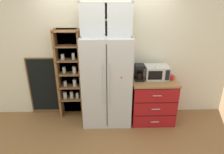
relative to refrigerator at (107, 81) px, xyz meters
The scene contains 11 objects.
ground_plane 0.86m from the refrigerator, 90.00° to the right, with size 10.76×10.76×0.00m, color olive.
wall_back_cream 0.56m from the refrigerator, 90.00° to the left, with size 5.06×0.10×2.55m, color silver.
refrigerator is the anchor object (origin of this frame).
pantry_shelf_column 0.79m from the refrigerator, 160.98° to the left, with size 0.53×0.29×1.82m.
counter_cabinet 1.00m from the refrigerator, ahead, with size 0.86×0.67×0.89m.
microwave 0.97m from the refrigerator, ahead, with size 0.44×0.33×0.26m.
coffee_maker 0.64m from the refrigerator, ahead, with size 0.17×0.20×0.31m.
mug_red 1.25m from the refrigerator, ahead, with size 0.12×0.08×0.09m.
bottle_clear 0.92m from the refrigerator, ahead, with size 0.07×0.07×0.26m.
upper_cabinet 1.15m from the refrigerator, 90.00° to the left, with size 0.88×0.32×0.57m.
chalkboard_menu 1.38m from the refrigerator, 167.28° to the left, with size 0.60×0.04×1.25m.
Camera 1 is at (0.02, -3.42, 2.36)m, focal length 31.41 mm.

